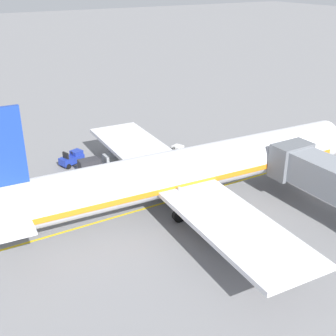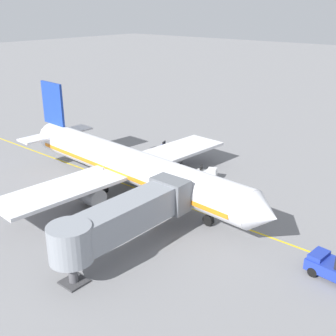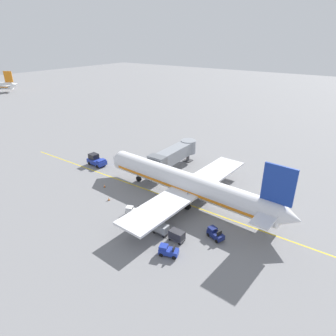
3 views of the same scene
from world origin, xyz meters
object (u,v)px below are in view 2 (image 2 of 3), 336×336
at_px(parked_airliner, 129,165).
at_px(safety_cone_nose_right, 271,214).
at_px(baggage_cart_front, 173,157).
at_px(baggage_tug_spare, 119,155).
at_px(safety_cone_nose_left, 249,193).
at_px(ground_crew_wing_walker, 167,165).
at_px(jet_bridge, 124,217).
at_px(baggage_cart_second_in_train, 158,153).
at_px(baggage_tug_trailing, 169,148).
at_px(baggage_tug_lead, 207,173).

xyz_separation_m(parked_airliner, safety_cone_nose_right, (-4.90, 15.12, -2.90)).
distance_m(baggage_cart_front, safety_cone_nose_right, 17.83).
distance_m(baggage_tug_spare, safety_cone_nose_left, 19.72).
xyz_separation_m(ground_crew_wing_walker, safety_cone_nose_right, (2.43, 15.76, -0.66)).
relative_size(parked_airliner, jet_bridge, 2.64).
xyz_separation_m(baggage_cart_front, safety_cone_nose_left, (2.26, 12.91, -0.66)).
distance_m(parked_airliner, safety_cone_nose_right, 16.15).
bearing_deg(baggage_cart_front, baggage_tug_spare, -62.01).
distance_m(baggage_cart_front, baggage_cart_second_in_train, 2.68).
height_order(parked_airliner, safety_cone_nose_right, parked_airliner).
xyz_separation_m(baggage_tug_trailing, ground_crew_wing_walker, (5.86, 4.67, 0.24)).
relative_size(safety_cone_nose_left, safety_cone_nose_right, 1.00).
distance_m(baggage_cart_front, ground_crew_wing_walker, 3.06).
relative_size(parked_airliner, safety_cone_nose_right, 63.28).
relative_size(parked_airliner, baggage_cart_front, 12.81).
xyz_separation_m(baggage_tug_lead, baggage_cart_second_in_train, (-1.29, -9.12, 0.24)).
bearing_deg(baggage_tug_trailing, jet_bridge, 32.25).
height_order(baggage_tug_lead, safety_cone_nose_right, baggage_tug_lead).
bearing_deg(baggage_tug_spare, baggage_tug_trailing, 153.19).
xyz_separation_m(baggage_tug_lead, safety_cone_nose_right, (3.90, 10.61, -0.42)).
relative_size(baggage_tug_lead, safety_cone_nose_right, 4.69).
bearing_deg(baggage_tug_trailing, safety_cone_nose_right, 67.92).
xyz_separation_m(jet_bridge, safety_cone_nose_left, (-17.23, 2.05, -3.17)).
height_order(jet_bridge, baggage_cart_second_in_train, jet_bridge).
xyz_separation_m(parked_airliner, safety_cone_nose_left, (-7.84, 10.98, -2.90)).
relative_size(parked_airliner, baggage_cart_second_in_train, 12.81).
bearing_deg(safety_cone_nose_right, safety_cone_nose_left, -125.41).
relative_size(baggage_cart_second_in_train, ground_crew_wing_walker, 1.72).
bearing_deg(ground_crew_wing_walker, baggage_tug_trailing, -141.43).
relative_size(baggage_tug_spare, ground_crew_wing_walker, 1.64).
bearing_deg(parked_airliner, baggage_cart_front, -169.21).
height_order(baggage_tug_lead, baggage_cart_second_in_train, baggage_tug_lead).
height_order(parked_airliner, ground_crew_wing_walker, parked_airliner).
distance_m(baggage_tug_spare, safety_cone_nose_right, 23.86).
bearing_deg(ground_crew_wing_walker, jet_bridge, 29.80).
bearing_deg(safety_cone_nose_right, baggage_tug_trailing, -112.08).
bearing_deg(jet_bridge, baggage_tug_spare, -132.06).
xyz_separation_m(baggage_tug_trailing, baggage_cart_second_in_train, (3.10, 0.70, 0.24)).
distance_m(jet_bridge, baggage_cart_second_in_train, 23.85).
bearing_deg(baggage_tug_spare, jet_bridge, 47.94).
distance_m(baggage_tug_lead, baggage_cart_second_in_train, 9.22).
relative_size(parked_airliner, baggage_tug_trailing, 13.58).
relative_size(parked_airliner, baggage_tug_spare, 13.51).
relative_size(baggage_tug_spare, baggage_cart_second_in_train, 0.95).
xyz_separation_m(jet_bridge, baggage_tug_trailing, (-22.57, -14.24, -2.74)).
height_order(ground_crew_wing_walker, safety_cone_nose_right, ground_crew_wing_walker).
relative_size(parked_airliner, baggage_tug_lead, 13.50).
relative_size(baggage_tug_trailing, baggage_cart_front, 0.94).
bearing_deg(jet_bridge, ground_crew_wing_walker, -150.20).
xyz_separation_m(baggage_tug_lead, safety_cone_nose_left, (0.96, 6.47, -0.42)).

